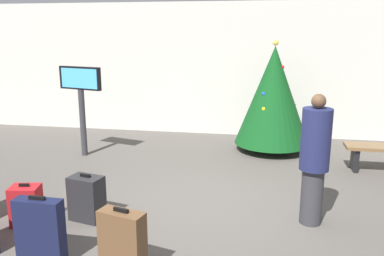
% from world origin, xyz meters
% --- Properties ---
extents(ground_plane, '(16.00, 16.00, 0.00)m').
position_xyz_m(ground_plane, '(0.00, 0.00, 0.00)').
color(ground_plane, '#514C47').
extents(back_wall, '(16.00, 0.20, 3.13)m').
position_xyz_m(back_wall, '(0.00, 4.39, 1.57)').
color(back_wall, beige).
rests_on(back_wall, ground_plane).
extents(holiday_tree, '(1.54, 1.54, 2.30)m').
position_xyz_m(holiday_tree, '(1.11, 3.08, 1.17)').
color(holiday_tree, '#4C3319').
rests_on(holiday_tree, ground_plane).
extents(flight_info_kiosk, '(0.95, 0.33, 1.79)m').
position_xyz_m(flight_info_kiosk, '(-2.63, 2.07, 1.27)').
color(flight_info_kiosk, '#333338').
rests_on(flight_info_kiosk, ground_plane).
extents(traveller_0, '(0.51, 0.51, 1.71)m').
position_xyz_m(traveller_0, '(1.57, -0.21, 0.89)').
color(traveller_0, '#333338').
rests_on(traveller_0, ground_plane).
extents(suitcase_0, '(0.52, 0.18, 0.77)m').
position_xyz_m(suitcase_0, '(-1.39, -1.70, 0.37)').
color(suitcase_0, '#141938').
rests_on(suitcase_0, ground_plane).
extents(suitcase_1, '(0.51, 0.31, 0.75)m').
position_xyz_m(suitcase_1, '(-0.44, -1.77, 0.36)').
color(suitcase_1, brown).
rests_on(suitcase_1, ground_plane).
extents(suitcase_2, '(0.41, 0.34, 0.56)m').
position_xyz_m(suitcase_2, '(-2.06, -0.90, 0.26)').
color(suitcase_2, '#B2191E').
rests_on(suitcase_2, ground_plane).
extents(suitcase_4, '(0.48, 0.37, 0.64)m').
position_xyz_m(suitcase_4, '(-1.34, -0.63, 0.30)').
color(suitcase_4, '#232326').
rests_on(suitcase_4, ground_plane).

